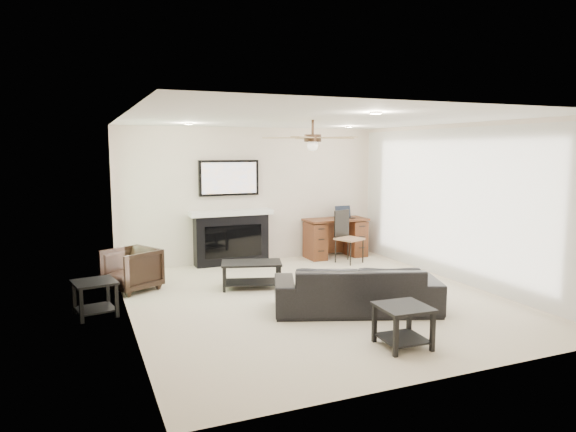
# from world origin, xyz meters

# --- Properties ---
(room_shell) EXTENTS (5.50, 5.54, 2.52)m
(room_shell) POSITION_xyz_m (0.19, 0.08, 1.68)
(room_shell) COLOR beige
(room_shell) RESTS_ON ground
(sofa) EXTENTS (2.27, 1.51, 0.62)m
(sofa) POSITION_xyz_m (0.26, -0.70, 0.31)
(sofa) COLOR black
(sofa) RESTS_ON ground
(armchair) EXTENTS (0.94, 0.93, 0.64)m
(armchair) POSITION_xyz_m (-2.34, 1.45, 0.32)
(armchair) COLOR black
(armchair) RESTS_ON ground
(coffee_table) EXTENTS (1.01, 0.74, 0.40)m
(coffee_table) POSITION_xyz_m (-0.64, 0.90, 0.20)
(coffee_table) COLOR black
(coffee_table) RESTS_ON ground
(end_table_near) EXTENTS (0.55, 0.55, 0.45)m
(end_table_near) POSITION_xyz_m (0.11, -1.95, 0.23)
(end_table_near) COLOR black
(end_table_near) RESTS_ON ground
(end_table_left) EXTENTS (0.59, 0.59, 0.45)m
(end_table_left) POSITION_xyz_m (-2.89, 0.40, 0.23)
(end_table_left) COLOR black
(end_table_left) RESTS_ON ground
(fireplace_unit) EXTENTS (1.52, 0.34, 1.91)m
(fireplace_unit) POSITION_xyz_m (-0.46, 2.58, 0.95)
(fireplace_unit) COLOR black
(fireplace_unit) RESTS_ON ground
(desk) EXTENTS (1.22, 0.56, 0.76)m
(desk) POSITION_xyz_m (1.60, 2.42, 0.38)
(desk) COLOR #432510
(desk) RESTS_ON ground
(desk_chair) EXTENTS (0.55, 0.56, 0.97)m
(desk_chair) POSITION_xyz_m (1.60, 1.87, 0.48)
(desk_chair) COLOR black
(desk_chair) RESTS_ON ground
(laptop) EXTENTS (0.33, 0.24, 0.23)m
(laptop) POSITION_xyz_m (1.80, 2.40, 0.88)
(laptop) COLOR black
(laptop) RESTS_ON desk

